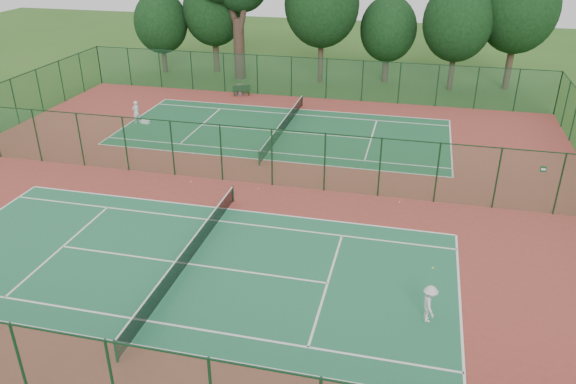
% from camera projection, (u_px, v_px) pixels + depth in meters
% --- Properties ---
extents(ground, '(120.00, 120.00, 0.00)m').
position_uv_depth(ground, '(247.00, 182.00, 33.26)').
color(ground, '#2C551A').
rests_on(ground, ground).
extents(red_pad, '(40.00, 36.00, 0.01)m').
position_uv_depth(red_pad, '(247.00, 182.00, 33.26)').
color(red_pad, maroon).
rests_on(red_pad, ground).
extents(court_near, '(23.77, 10.97, 0.01)m').
position_uv_depth(court_near, '(188.00, 264.00, 25.39)').
color(court_near, '#206844').
rests_on(court_near, red_pad).
extents(court_far, '(23.77, 10.97, 0.01)m').
position_uv_depth(court_far, '(284.00, 132.00, 41.11)').
color(court_far, '#1C5934').
rests_on(court_far, red_pad).
extents(fence_north, '(40.00, 0.09, 3.50)m').
position_uv_depth(fence_north, '(309.00, 78.00, 48.21)').
color(fence_north, '#16442D').
rests_on(fence_north, ground).
extents(fence_south, '(40.00, 0.09, 3.50)m').
position_uv_depth(fence_south, '(67.00, 377.00, 16.77)').
color(fence_south, '#1B5236').
rests_on(fence_south, ground).
extents(fence_divider, '(40.00, 0.09, 3.50)m').
position_uv_depth(fence_divider, '(246.00, 155.00, 32.49)').
color(fence_divider, '#1C552C').
rests_on(fence_divider, ground).
extents(tennis_net_near, '(0.10, 12.90, 0.97)m').
position_uv_depth(tennis_net_near, '(187.00, 254.00, 25.16)').
color(tennis_net_near, '#14381F').
rests_on(tennis_net_near, ground).
extents(tennis_net_far, '(0.10, 12.90, 0.97)m').
position_uv_depth(tennis_net_far, '(284.00, 125.00, 40.88)').
color(tennis_net_far, '#13351B').
rests_on(tennis_net_far, ground).
extents(player_near, '(0.81, 1.12, 1.57)m').
position_uv_depth(player_near, '(429.00, 304.00, 21.50)').
color(player_near, silver).
rests_on(player_near, court_near).
extents(player_far, '(0.63, 0.73, 1.70)m').
position_uv_depth(player_far, '(136.00, 112.00, 42.56)').
color(player_far, silver).
rests_on(player_far, court_far).
extents(trash_bin, '(0.64, 0.64, 0.95)m').
position_uv_depth(trash_bin, '(240.00, 90.00, 49.47)').
color(trash_bin, slate).
rests_on(trash_bin, red_pad).
extents(bench, '(1.61, 1.07, 0.96)m').
position_uv_depth(bench, '(242.00, 90.00, 49.20)').
color(bench, black).
rests_on(bench, red_pad).
extents(kit_bag, '(0.72, 0.34, 0.26)m').
position_uv_depth(kit_bag, '(145.00, 122.00, 42.71)').
color(kit_bag, white).
rests_on(kit_bag, red_pad).
extents(stray_ball_a, '(0.07, 0.07, 0.07)m').
position_uv_depth(stray_ball_a, '(258.00, 189.00, 32.38)').
color(stray_ball_a, yellow).
rests_on(stray_ball_a, red_pad).
extents(stray_ball_b, '(0.07, 0.07, 0.07)m').
position_uv_depth(stray_ball_b, '(399.00, 202.00, 30.86)').
color(stray_ball_b, '#EAF338').
rests_on(stray_ball_b, red_pad).
extents(stray_ball_c, '(0.08, 0.08, 0.08)m').
position_uv_depth(stray_ball_c, '(191.00, 182.00, 33.25)').
color(stray_ball_c, yellow).
rests_on(stray_ball_c, red_pad).
extents(evergreen_row, '(39.00, 5.00, 12.00)m').
position_uv_depth(evergreen_row, '(326.00, 80.00, 54.33)').
color(evergreen_row, black).
rests_on(evergreen_row, ground).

